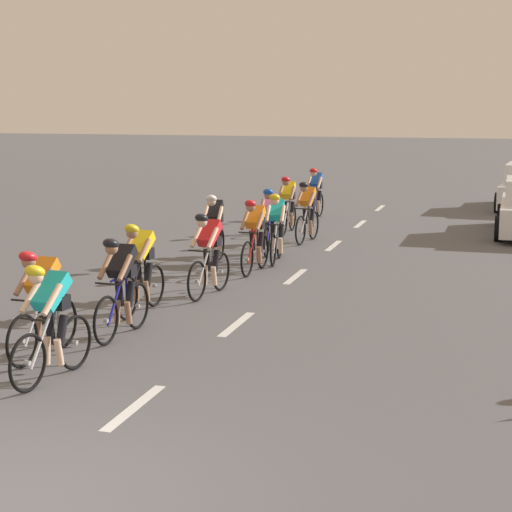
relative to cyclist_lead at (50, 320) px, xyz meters
The scene contains 14 objects.
ground_plane 3.60m from the cyclist_lead, 66.73° to the right, with size 160.00×160.00×0.00m, color #56565B.
lane_markings_centre 7.54m from the cyclist_lead, 79.34° to the left, with size 0.14×25.60×0.01m.
cyclist_lead is the anchor object (origin of this frame).
cyclist_second 1.06m from the cyclist_lead, 125.01° to the left, with size 0.43×1.72×1.56m.
cyclist_third 2.17m from the cyclist_lead, 90.76° to the left, with size 0.43×1.72×1.56m.
cyclist_fourth 3.66m from the cyclist_lead, 95.55° to the left, with size 0.43×1.72×1.56m.
cyclist_fifth 5.20m from the cyclist_lead, 86.68° to the left, with size 0.45×1.72×1.56m.
cyclist_sixth 7.56m from the cyclist_lead, 86.28° to the left, with size 0.43×1.72×1.56m.
cyclist_seventh 8.81m from the cyclist_lead, 85.96° to the left, with size 0.45×1.72×1.56m.
cyclist_eighth 8.27m from the cyclist_lead, 94.22° to the left, with size 0.44×1.72×1.56m.
cyclist_ninth 9.84m from the cyclist_lead, 88.85° to the left, with size 0.45×1.72×1.56m.
cyclist_tenth 11.72m from the cyclist_lead, 86.84° to the left, with size 0.45×1.72×1.56m.
cyclist_eleventh 13.09m from the cyclist_lead, 90.79° to the left, with size 0.42×1.72×1.56m.
cyclist_twelfth 16.15m from the cyclist_lead, 90.33° to the left, with size 0.43×1.72×1.56m.
Camera 1 is at (4.00, -6.39, 3.46)m, focal length 62.39 mm.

